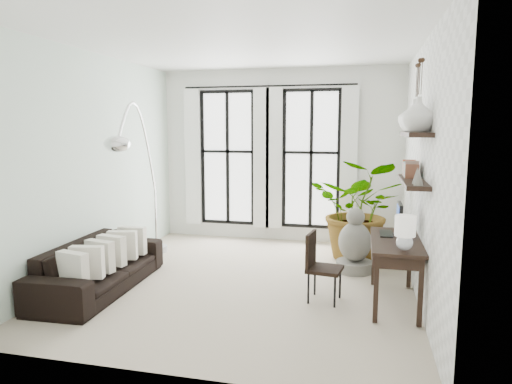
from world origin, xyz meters
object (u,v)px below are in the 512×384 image
(plant, at_px, (360,210))
(desk, at_px, (396,245))
(buddha, at_px, (355,245))
(sofa, at_px, (100,266))
(desk_chair, at_px, (319,262))
(arc_lamp, at_px, (137,141))

(plant, distance_m, desk, 1.98)
(desk, relative_size, buddha, 1.41)
(sofa, relative_size, desk, 1.62)
(buddha, bearing_deg, sofa, -154.56)
(desk_chair, xyz_separation_m, arc_lamp, (-2.74, 0.68, 1.45))
(plant, height_order, desk_chair, plant)
(desk, height_order, buddha, desk)
(desk_chair, bearing_deg, sofa, -166.41)
(plant, xyz_separation_m, arc_lamp, (-3.21, -1.30, 1.12))
(desk, distance_m, arc_lamp, 3.89)
(desk_chair, bearing_deg, desk, 10.59)
(arc_lamp, xyz_separation_m, buddha, (3.15, 0.59, -1.53))
(sofa, distance_m, buddha, 3.60)
(arc_lamp, height_order, buddha, arc_lamp)
(plant, relative_size, arc_lamp, 0.65)
(arc_lamp, bearing_deg, desk_chair, -13.83)
(plant, xyz_separation_m, desk, (0.43, -1.93, -0.07))
(sofa, height_order, desk, desk)
(sofa, relative_size, plant, 1.34)
(desk, height_order, desk_chair, desk)
(plant, relative_size, desk, 1.21)
(desk_chair, xyz_separation_m, buddha, (0.41, 1.26, -0.08))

